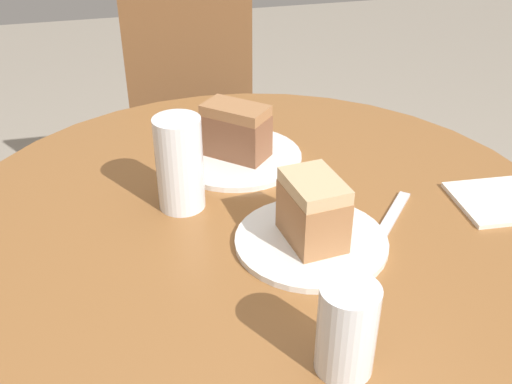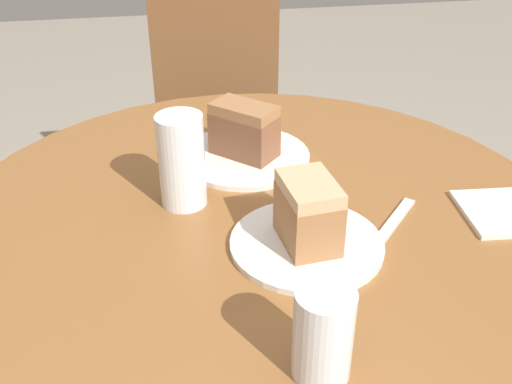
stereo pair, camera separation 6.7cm
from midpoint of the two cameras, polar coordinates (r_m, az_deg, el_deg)
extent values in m
cylinder|color=brown|center=(1.21, -1.65, -16.61)|extent=(0.12, 0.12, 0.67)
cylinder|color=brown|center=(0.98, -1.96, -2.79)|extent=(1.02, 1.02, 0.03)
cylinder|color=brown|center=(1.73, -10.95, -6.37)|extent=(0.04, 0.04, 0.43)
cylinder|color=brown|center=(1.77, 1.02, -4.82)|extent=(0.04, 0.04, 0.43)
cylinder|color=brown|center=(2.05, -11.65, 0.06)|extent=(0.04, 0.04, 0.43)
cylinder|color=brown|center=(2.08, -1.53, 1.26)|extent=(0.04, 0.04, 0.43)
cube|color=#2D3342|center=(1.78, -6.19, 3.96)|extent=(0.42, 0.44, 0.03)
cube|color=brown|center=(1.86, -7.56, 14.34)|extent=(0.39, 0.03, 0.53)
cylinder|color=silver|center=(0.90, 3.15, -4.76)|extent=(0.23, 0.23, 0.01)
cylinder|color=silver|center=(1.13, -3.59, 3.33)|extent=(0.25, 0.25, 0.01)
cube|color=#9E6B42|center=(0.87, 3.24, -2.32)|extent=(0.08, 0.11, 0.08)
cube|color=tan|center=(0.85, 3.34, 0.57)|extent=(0.08, 0.11, 0.02)
cube|color=brown|center=(1.11, -3.67, 5.37)|extent=(0.13, 0.13, 0.08)
cube|color=#9E6B42|center=(1.09, -3.76, 7.71)|extent=(0.13, 0.13, 0.02)
cylinder|color=beige|center=(0.98, -9.12, 0.94)|extent=(0.07, 0.07, 0.09)
cylinder|color=white|center=(0.96, -9.28, 2.63)|extent=(0.08, 0.08, 0.16)
cylinder|color=silver|center=(0.70, 5.73, -14.08)|extent=(0.06, 0.06, 0.08)
cylinder|color=white|center=(0.69, 5.81, -12.96)|extent=(0.07, 0.07, 0.12)
cube|color=silver|center=(1.06, 20.30, -0.85)|extent=(0.15, 0.15, 0.01)
cube|color=silver|center=(0.97, 10.68, -2.72)|extent=(0.14, 0.15, 0.00)
camera|label=1|loc=(0.03, -92.02, -1.24)|focal=42.00mm
camera|label=2|loc=(0.03, 87.98, 1.24)|focal=42.00mm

